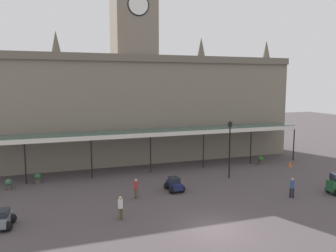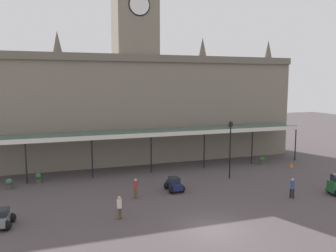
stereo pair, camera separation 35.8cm
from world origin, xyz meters
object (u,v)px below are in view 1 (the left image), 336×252
at_px(victorian_lamppost, 230,143).
at_px(planter_by_canopy, 38,178).
at_px(pedestrian_near_entrance, 292,187).
at_px(car_grey_sedan, 2,220).
at_px(pedestrian_beside_cars, 136,188).
at_px(car_navy_sedan, 174,185).
at_px(pedestrian_crossing_forecourt, 120,207).
at_px(planter_forecourt_centre, 8,184).
at_px(planter_near_kerb, 261,160).
at_px(traffic_cone, 290,164).

height_order(victorian_lamppost, planter_by_canopy, victorian_lamppost).
height_order(pedestrian_near_entrance, victorian_lamppost, victorian_lamppost).
height_order(car_grey_sedan, pedestrian_beside_cars, pedestrian_beside_cars).
bearing_deg(car_navy_sedan, car_grey_sedan, -165.30).
distance_m(car_grey_sedan, pedestrian_crossing_forecourt, 7.72).
bearing_deg(planter_forecourt_centre, car_navy_sedan, -20.52).
height_order(pedestrian_beside_cars, victorian_lamppost, victorian_lamppost).
distance_m(pedestrian_crossing_forecourt, pedestrian_beside_cars, 4.36).
bearing_deg(car_navy_sedan, victorian_lamppost, 16.50).
xyz_separation_m(car_grey_sedan, pedestrian_crossing_forecourt, (7.61, -1.25, 0.41)).
relative_size(car_navy_sedan, victorian_lamppost, 0.36).
height_order(pedestrian_near_entrance, planter_near_kerb, pedestrian_near_entrance).
bearing_deg(planter_forecourt_centre, car_grey_sedan, -86.78).
bearing_deg(planter_near_kerb, pedestrian_near_entrance, -111.95).
bearing_deg(pedestrian_beside_cars, victorian_lamppost, 15.52).
xyz_separation_m(pedestrian_beside_cars, planter_forecourt_centre, (-10.16, 6.09, -0.42)).
relative_size(pedestrian_crossing_forecourt, victorian_lamppost, 0.29).
distance_m(car_navy_sedan, car_grey_sedan, 13.81).
bearing_deg(planter_forecourt_centre, pedestrian_near_entrance, -24.23).
bearing_deg(planter_by_canopy, planter_forecourt_centre, -153.95).
xyz_separation_m(car_grey_sedan, traffic_cone, (28.67, 7.21, -0.19)).
bearing_deg(pedestrian_beside_cars, traffic_cone, 13.64).
xyz_separation_m(pedestrian_beside_cars, traffic_cone, (19.01, 4.61, -0.60)).
relative_size(victorian_lamppost, planter_forecourt_centre, 5.99).
xyz_separation_m(planter_forecourt_centre, planter_by_canopy, (2.40, 1.18, 0.00)).
distance_m(pedestrian_near_entrance, planter_forecourt_centre, 24.58).
relative_size(pedestrian_crossing_forecourt, pedestrian_near_entrance, 1.00).
height_order(victorian_lamppost, planter_forecourt_centre, victorian_lamppost).
distance_m(car_grey_sedan, planter_near_kerb, 27.90).
bearing_deg(car_grey_sedan, pedestrian_crossing_forecourt, -9.30).
height_order(pedestrian_beside_cars, planter_forecourt_centre, pedestrian_beside_cars).
xyz_separation_m(car_navy_sedan, traffic_cone, (15.31, 3.71, -0.19)).
bearing_deg(pedestrian_crossing_forecourt, pedestrian_near_entrance, -0.61).
bearing_deg(car_navy_sedan, pedestrian_crossing_forecourt, -140.45).
xyz_separation_m(pedestrian_near_entrance, traffic_cone, (6.75, 8.61, -0.60)).
height_order(car_grey_sedan, victorian_lamppost, victorian_lamppost).
relative_size(car_grey_sedan, pedestrian_beside_cars, 1.28).
relative_size(car_navy_sedan, traffic_cone, 3.31).
bearing_deg(car_grey_sedan, planter_forecourt_centre, 93.22).
relative_size(pedestrian_beside_cars, victorian_lamppost, 0.29).
bearing_deg(pedestrian_near_entrance, planter_by_canopy, 150.63).
bearing_deg(victorian_lamppost, pedestrian_near_entrance, -73.32).
xyz_separation_m(car_grey_sedan, pedestrian_near_entrance, (21.93, -1.40, 0.41)).
xyz_separation_m(car_navy_sedan, planter_by_canopy, (-11.44, 6.36, -0.01)).
bearing_deg(planter_near_kerb, traffic_cone, -42.25).
relative_size(pedestrian_near_entrance, planter_near_kerb, 1.74).
bearing_deg(pedestrian_near_entrance, car_navy_sedan, 150.21).
distance_m(pedestrian_near_entrance, planter_by_canopy, 22.97).
relative_size(car_grey_sedan, planter_near_kerb, 2.22).
bearing_deg(traffic_cone, planter_forecourt_centre, 177.10).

